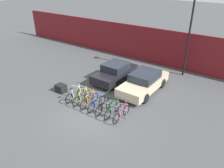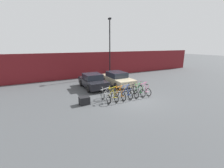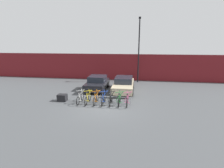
% 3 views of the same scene
% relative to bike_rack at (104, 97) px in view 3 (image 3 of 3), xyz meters
% --- Properties ---
extents(ground_plane, '(120.00, 120.00, 0.00)m').
position_rel_bike_rack_xyz_m(ground_plane, '(0.29, -0.68, -0.49)').
color(ground_plane, '#424447').
extents(hoarding_wall, '(36.00, 0.16, 3.19)m').
position_rel_bike_rack_xyz_m(hoarding_wall, '(0.29, 8.82, 1.10)').
color(hoarding_wall, maroon).
rests_on(hoarding_wall, ground).
extents(bike_rack, '(4.20, 0.04, 0.57)m').
position_rel_bike_rack_xyz_m(bike_rack, '(0.00, 0.00, 0.00)').
color(bike_rack, gray).
rests_on(bike_rack, ground).
extents(bicycle_white, '(0.68, 1.71, 1.05)m').
position_rel_bike_rack_xyz_m(bicycle_white, '(-1.83, -0.15, -0.11)').
color(bicycle_white, black).
rests_on(bicycle_white, ground).
extents(bicycle_yellow, '(0.68, 1.71, 1.05)m').
position_rel_bike_rack_xyz_m(bicycle_yellow, '(-1.21, -0.15, -0.11)').
color(bicycle_yellow, black).
rests_on(bicycle_yellow, ground).
extents(bicycle_orange, '(0.68, 1.71, 1.05)m').
position_rel_bike_rack_xyz_m(bicycle_orange, '(-0.58, -0.15, -0.11)').
color(bicycle_orange, black).
rests_on(bicycle_orange, ground).
extents(bicycle_blue, '(0.68, 1.71, 1.05)m').
position_rel_bike_rack_xyz_m(bicycle_blue, '(0.02, -0.15, -0.11)').
color(bicycle_blue, black).
rests_on(bicycle_blue, ground).
extents(bicycle_black, '(0.68, 1.71, 1.05)m').
position_rel_bike_rack_xyz_m(bicycle_black, '(0.58, -0.15, -0.11)').
color(bicycle_black, black).
rests_on(bicycle_black, ground).
extents(bicycle_green, '(0.68, 1.71, 1.05)m').
position_rel_bike_rack_xyz_m(bicycle_green, '(1.23, -0.15, -0.11)').
color(bicycle_green, black).
rests_on(bicycle_green, ground).
extents(bicycle_pink, '(0.68, 1.71, 1.05)m').
position_rel_bike_rack_xyz_m(bicycle_pink, '(1.83, -0.15, -0.11)').
color(bicycle_pink, black).
rests_on(bicycle_pink, ground).
extents(car_black, '(1.91, 3.93, 1.40)m').
position_rel_bike_rack_xyz_m(car_black, '(-1.35, 3.73, 0.20)').
color(car_black, black).
rests_on(car_black, ground).
extents(car_beige, '(1.91, 4.53, 1.40)m').
position_rel_bike_rack_xyz_m(car_beige, '(1.25, 3.55, 0.20)').
color(car_beige, '#C1B28E').
rests_on(car_beige, ground).
extents(lamp_post, '(0.24, 0.44, 7.28)m').
position_rel_bike_rack_xyz_m(lamp_post, '(2.58, 7.82, 3.51)').
color(lamp_post, black).
rests_on(lamp_post, ground).
extents(cargo_crate, '(0.70, 0.56, 0.55)m').
position_rel_bike_rack_xyz_m(cargo_crate, '(-3.38, 0.05, -0.22)').
color(cargo_crate, black).
rests_on(cargo_crate, ground).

